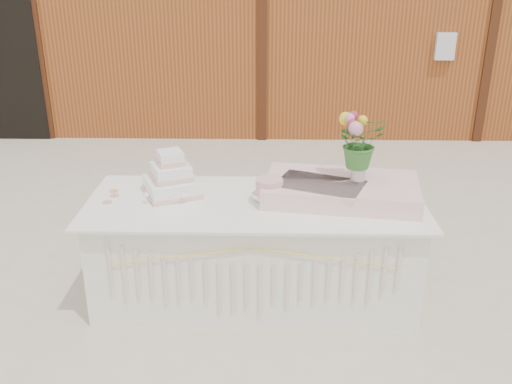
% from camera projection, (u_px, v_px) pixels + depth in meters
% --- Properties ---
extents(ground, '(80.00, 80.00, 0.00)m').
position_uv_depth(ground, '(255.00, 294.00, 4.35)').
color(ground, beige).
rests_on(ground, ground).
extents(barn, '(12.60, 4.60, 3.30)m').
position_uv_depth(barn, '(263.00, 4.00, 9.25)').
color(barn, '#974B1F').
rests_on(barn, ground).
extents(cake_table, '(2.40, 1.00, 0.77)m').
position_uv_depth(cake_table, '(255.00, 249.00, 4.19)').
color(cake_table, white).
rests_on(cake_table, ground).
extents(wedding_cake, '(0.48, 0.48, 0.33)m').
position_uv_depth(wedding_cake, '(172.00, 180.00, 4.14)').
color(wedding_cake, white).
rests_on(wedding_cake, cake_table).
extents(pink_cake_stand, '(0.25, 0.25, 0.18)m').
position_uv_depth(pink_cake_stand, '(269.00, 189.00, 4.00)').
color(pink_cake_stand, white).
rests_on(pink_cake_stand, cake_table).
extents(satin_runner, '(1.16, 0.78, 0.14)m').
position_uv_depth(satin_runner, '(341.00, 190.00, 4.08)').
color(satin_runner, '#FDCBCC').
rests_on(satin_runner, cake_table).
extents(flower_vase, '(0.10, 0.10, 0.14)m').
position_uv_depth(flower_vase, '(358.00, 170.00, 4.05)').
color(flower_vase, '#B4B4B9').
rests_on(flower_vase, satin_runner).
extents(bouquet, '(0.41, 0.39, 0.38)m').
position_uv_depth(bouquet, '(361.00, 135.00, 3.95)').
color(bouquet, '#336B2A').
rests_on(bouquet, flower_vase).
extents(loose_flowers, '(0.14, 0.32, 0.02)m').
position_uv_depth(loose_flowers, '(115.00, 197.00, 4.11)').
color(loose_flowers, pink).
rests_on(loose_flowers, cake_table).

